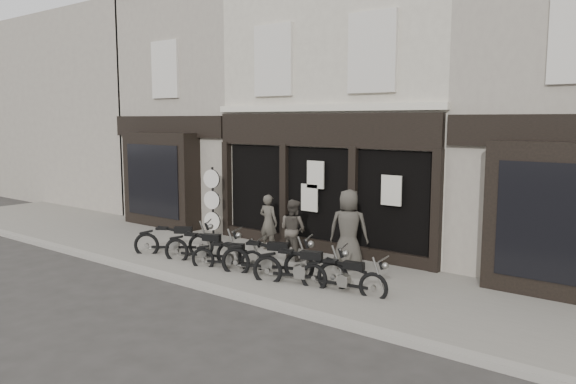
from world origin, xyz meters
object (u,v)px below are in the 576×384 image
Objects in this scene: motorcycle_0 at (175,243)px; motorcycle_3 at (268,262)px; motorcycle_2 at (229,258)px; motorcycle_4 at (301,271)px; motorcycle_5 at (344,280)px; man_left at (268,222)px; motorcycle_1 at (203,251)px; man_right at (349,229)px; advert_sign_post at (212,206)px; man_centre at (293,229)px.

motorcycle_3 is (3.32, -0.01, 0.02)m from motorcycle_0.
motorcycle_4 is (2.22, 0.01, 0.07)m from motorcycle_2.
motorcycle_4 is at bearing -37.57° from motorcycle_0.
man_left is (-3.76, 1.98, 0.51)m from motorcycle_5.
motorcycle_2 is 3.27m from motorcycle_5.
motorcycle_5 is (5.43, -0.02, -0.03)m from motorcycle_0.
motorcycle_5 is at bearing -22.70° from motorcycle_3.
motorcycle_2 is 0.81× the size of motorcycle_4.
motorcycle_3 is at bearing 154.18° from motorcycle_4.
motorcycle_4 is (3.14, -0.03, 0.01)m from motorcycle_1.
motorcycle_2 is 1.17m from motorcycle_3.
motorcycle_1 is 2.17m from man_left.
motorcycle_0 is at bearing -2.81° from man_right.
man_left reaches higher than motorcycle_0.
motorcycle_2 is at bearing 14.53° from man_right.
advert_sign_post is (-5.16, 0.44, 0.02)m from man_right.
advert_sign_post reaches higher than motorcycle_4.
motorcycle_4 is 0.93× the size of advert_sign_post.
man_right is (1.64, 0.09, 0.19)m from man_centre.
man_right reaches higher than man_left.
advert_sign_post reaches higher than motorcycle_0.
man_centre is 0.80× the size of man_right.
motorcycle_1 is 1.19× the size of motorcycle_2.
motorcycle_2 is 2.22m from motorcycle_4.
man_centre is at bearing 156.38° from man_left.
advert_sign_post reaches higher than man_right.
motorcycle_1 is 2.08m from motorcycle_3.
motorcycle_3 is at bearing -18.71° from motorcycle_2.
motorcycle_4 is 1.89m from man_right.
man_left reaches higher than motorcycle_5.
motorcycle_0 is at bearing 154.14° from motorcycle_1.
motorcycle_0 is 0.88× the size of motorcycle_4.
man_left is at bearing -15.74° from man_centre.
man_right is (0.12, 1.77, 0.67)m from motorcycle_4.
advert_sign_post is (-6.10, 2.08, 0.74)m from motorcycle_5.
motorcycle_5 is 1.28× the size of man_centre.
motorcycle_2 is (0.92, -0.03, -0.06)m from motorcycle_1.
motorcycle_1 is 1.32× the size of man_centre.
man_right is (3.25, 1.74, 0.68)m from motorcycle_1.
advert_sign_post reaches higher than motorcycle_5.
motorcycle_0 reaches higher than motorcycle_1.
motorcycle_3 is 1.38× the size of man_left.
motorcycle_1 is at bearing 49.39° from man_centre.
man_right is (-0.93, 1.64, 0.71)m from motorcycle_5.
motorcycle_5 is at bearing -19.23° from motorcycle_1.
man_right reaches higher than motorcycle_0.
motorcycle_5 is 2.02m from man_right.
man_left is at bearing 144.57° from motorcycle_5.
motorcycle_4 is 1.37× the size of man_centre.
motorcycle_0 is at bearing 172.06° from motorcycle_5.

